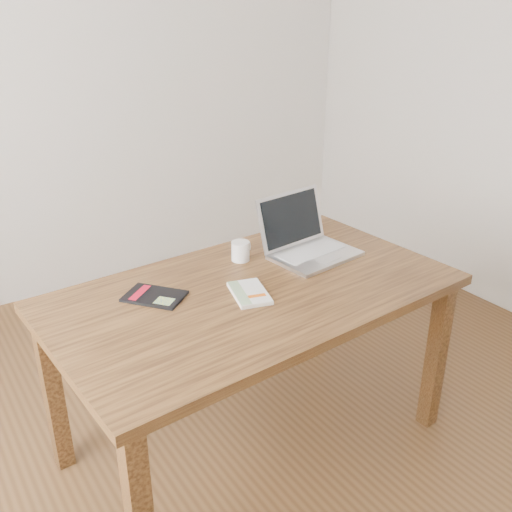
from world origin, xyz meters
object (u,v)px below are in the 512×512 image
black_guidebook (154,296)px  laptop (307,242)px  desk (254,309)px  white_guidebook (249,293)px  coffee_mug (241,250)px

black_guidebook → laptop: size_ratio=0.66×
desk → white_guidebook: white_guidebook is taller
laptop → desk: bearing=-164.7°
desk → coffee_mug: 0.30m
white_guidebook → black_guidebook: 0.35m
laptop → coffee_mug: 0.29m
coffee_mug → laptop: bearing=-41.6°
black_guidebook → laptop: bearing=-37.6°
black_guidebook → desk: bearing=-60.4°
desk → coffee_mug: coffee_mug is taller
desk → laptop: (0.37, 0.15, 0.14)m
black_guidebook → coffee_mug: coffee_mug is taller
desk → white_guidebook: bearing=-143.4°
desk → coffee_mug: size_ratio=14.60×
desk → laptop: bearing=18.5°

